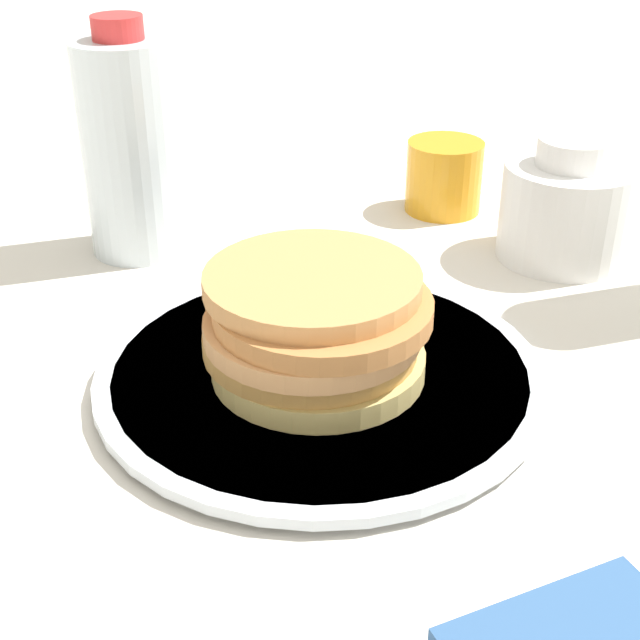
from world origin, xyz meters
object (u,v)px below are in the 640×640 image
object	(u,v)px
cream_jug	(566,207)
water_bottle_mid	(130,147)
plate	(320,374)
pancake_stack	(315,326)
juice_glass	(444,177)

from	to	relation	value
cream_jug	water_bottle_mid	size ratio (longest dim) A/B	0.55
cream_jug	water_bottle_mid	bearing A→B (deg)	-91.15
plate	pancake_stack	bearing A→B (deg)	-34.54
juice_glass	water_bottle_mid	size ratio (longest dim) A/B	0.36
pancake_stack	water_bottle_mid	world-z (taller)	water_bottle_mid
cream_jug	water_bottle_mid	xyz separation A→B (m)	(-0.01, -0.36, 0.05)
plate	cream_jug	bearing A→B (deg)	135.37
plate	water_bottle_mid	xyz separation A→B (m)	(-0.21, -0.16, 0.08)
juice_glass	water_bottle_mid	bearing A→B (deg)	-70.64
juice_glass	cream_jug	size ratio (longest dim) A/B	0.66
plate	pancake_stack	distance (m)	0.04
juice_glass	cream_jug	bearing A→B (deg)	41.51
plate	cream_jug	world-z (taller)	cream_jug
cream_jug	pancake_stack	bearing A→B (deg)	-44.45
water_bottle_mid	plate	bearing A→B (deg)	37.60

